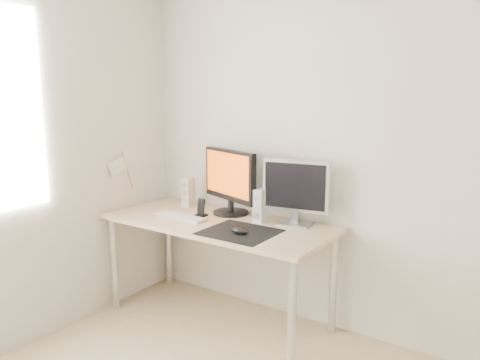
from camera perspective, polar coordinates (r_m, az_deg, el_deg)
The scene contains 11 objects.
wall_back at distance 3.01m, azimuth 15.87°, elevation 3.63°, with size 3.50×3.50×0.00m, color silver.
mousepad at distance 2.96m, azimuth -0.04°, elevation -6.36°, with size 0.45×0.40×0.00m, color black.
mouse at distance 2.92m, azimuth -0.05°, elevation -6.13°, with size 0.12×0.07×0.04m, color black.
desk at distance 3.24m, azimuth -2.75°, elevation -6.30°, with size 1.60×0.70×0.73m.
main_monitor at distance 3.34m, azimuth -1.26°, elevation 0.07°, with size 0.53×0.33×0.47m.
second_monitor at distance 3.08m, azimuth 6.78°, elevation -1.14°, with size 0.45×0.19×0.43m.
speaker_left at distance 3.61m, azimuth -6.35°, elevation -1.47°, with size 0.07×0.09×0.23m.
speaker_right at distance 3.16m, azimuth 2.44°, elevation -3.14°, with size 0.07×0.09×0.23m.
keyboard at distance 3.32m, azimuth -7.20°, elevation -4.45°, with size 0.43×0.14×0.02m.
phone_dock at distance 3.33m, azimuth -4.75°, elevation -3.76°, with size 0.07×0.06×0.13m.
pennant at distance 3.58m, azimuth -14.34°, elevation 1.51°, with size 0.01×0.23×0.29m.
Camera 1 is at (0.95, -1.09, 1.60)m, focal length 35.00 mm.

